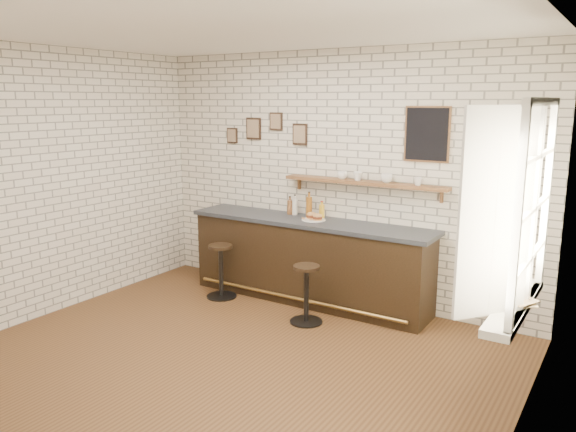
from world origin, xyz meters
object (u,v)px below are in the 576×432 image
object	(u,v)px
bar_counter	(309,260)
condiment_bottle_yellow	(322,211)
ciabatta_sandwich	(315,216)
book_lower	(511,302)
bitters_bottle_brown	(290,207)
shelf_cup_a	(342,175)
shelf_cup_d	(418,181)
bitters_bottle_amber	(309,206)
bitters_bottle_white	(295,207)
book_upper	(512,298)
bar_stool_left	(221,269)
shelf_cup_b	(358,176)
sandwich_plate	(314,220)
bar_stool_right	(306,292)
shelf_cup_c	(387,178)

from	to	relation	value
bar_counter	condiment_bottle_yellow	bearing A→B (deg)	63.91
ciabatta_sandwich	book_lower	xyz separation A→B (m)	(2.51, -1.45, -0.12)
bitters_bottle_brown	shelf_cup_a	xyz separation A→B (m)	(0.70, 0.04, 0.44)
bitters_bottle_brown	shelf_cup_d	size ratio (longest dim) A/B	2.38
bitters_bottle_amber	shelf_cup_d	size ratio (longest dim) A/B	3.24
bitters_bottle_white	book_upper	xyz separation A→B (m)	(2.88, -1.58, -0.15)
bar_counter	book_lower	size ratio (longest dim) A/B	13.82
condiment_bottle_yellow	bar_counter	bearing A→B (deg)	-116.09
bitters_bottle_white	bar_stool_left	size ratio (longest dim) A/B	0.38
condiment_bottle_yellow	shelf_cup_b	distance (m)	0.64
sandwich_plate	condiment_bottle_yellow	world-z (taller)	condiment_bottle_yellow
condiment_bottle_yellow	bar_stool_left	distance (m)	1.44
sandwich_plate	condiment_bottle_yellow	bearing A→B (deg)	83.15
book_lower	sandwich_plate	bearing A→B (deg)	126.38
bar_stool_left	bitters_bottle_brown	bearing A→B (deg)	47.18
bar_stool_left	bar_stool_right	bearing A→B (deg)	-6.14
bitters_bottle_amber	book_upper	xyz separation A→B (m)	(2.68, -1.58, -0.18)
condiment_bottle_yellow	bar_stool_right	bearing A→B (deg)	-72.10
bar_stool_right	book_lower	xyz separation A→B (m)	(2.24, -0.82, 0.59)
bar_counter	shelf_cup_d	bearing A→B (deg)	9.13
shelf_cup_b	shelf_cup_d	distance (m)	0.72
bitters_bottle_white	book_upper	bearing A→B (deg)	-28.77
bar_counter	sandwich_plate	distance (m)	0.51
bar_stool_left	shelf_cup_c	world-z (taller)	shelf_cup_c
bitters_bottle_white	shelf_cup_a	world-z (taller)	shelf_cup_a
bitters_bottle_white	book_lower	bearing A→B (deg)	-29.24
bar_counter	condiment_bottle_yellow	distance (m)	0.62
sandwich_plate	bar_stool_left	xyz separation A→B (m)	(-1.04, -0.49, -0.66)
sandwich_plate	condiment_bottle_yellow	xyz separation A→B (m)	(0.02, 0.16, 0.08)
book_upper	shelf_cup_b	bearing A→B (deg)	168.58
condiment_bottle_yellow	shelf_cup_b	bearing A→B (deg)	4.51
condiment_bottle_yellow	book_lower	bearing A→B (deg)	-32.83
shelf_cup_a	shelf_cup_d	world-z (taller)	shelf_cup_a
bar_counter	bar_stool_left	xyz separation A→B (m)	(-0.97, -0.48, -0.15)
sandwich_plate	shelf_cup_b	world-z (taller)	shelf_cup_b
bar_counter	sandwich_plate	xyz separation A→B (m)	(0.06, 0.01, 0.51)
shelf_cup_a	book_upper	distance (m)	2.83
bar_stool_right	book_lower	world-z (taller)	book_lower
shelf_cup_c	book_upper	bearing A→B (deg)	-112.54
sandwich_plate	bar_stool_right	size ratio (longest dim) A/B	0.43
bar_counter	shelf_cup_d	world-z (taller)	shelf_cup_d
bar_stool_left	bar_stool_right	distance (m)	1.32
bar_stool_left	shelf_cup_d	xyz separation A→B (m)	(2.22, 0.68, 1.19)
sandwich_plate	book_upper	distance (m)	2.89
condiment_bottle_yellow	shelf_cup_a	distance (m)	0.51
condiment_bottle_yellow	shelf_cup_d	bearing A→B (deg)	1.74
shelf_cup_c	book_upper	xyz separation A→B (m)	(1.69, -1.62, -0.59)
shelf_cup_a	bitters_bottle_white	bearing A→B (deg)	-172.56
bar_stool_right	shelf_cup_a	size ratio (longest dim) A/B	5.50
book_upper	shelf_cup_c	bearing A→B (deg)	163.17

